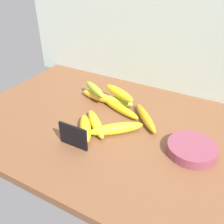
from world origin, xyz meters
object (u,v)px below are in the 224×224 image
at_px(banana_0, 99,97).
at_px(banana_3, 116,129).
at_px(banana_1, 120,108).
at_px(fruit_bowl, 192,149).
at_px(chalkboard_sign, 73,137).
at_px(banana_2, 85,128).
at_px(banana_6, 145,118).
at_px(banana_7, 119,93).
at_px(banana_4, 116,101).
at_px(banana_5, 96,123).
at_px(banana_8, 95,89).

distance_m(banana_0, banana_3, 0.25).
bearing_deg(banana_1, fruit_bowl, -18.74).
bearing_deg(banana_1, chalkboard_sign, -98.12).
relative_size(banana_2, banana_6, 0.81).
relative_size(chalkboard_sign, banana_7, 0.63).
bearing_deg(banana_4, banana_1, -44.73).
distance_m(chalkboard_sign, banana_2, 0.08).
bearing_deg(banana_5, fruit_bowl, 5.39).
xyz_separation_m(banana_1, banana_2, (-0.05, -0.19, 0.00)).
bearing_deg(fruit_bowl, banana_4, 157.57).
bearing_deg(banana_0, banana_4, 1.58).
distance_m(banana_5, banana_6, 0.20).
bearing_deg(banana_3, banana_2, -153.47).
relative_size(banana_0, banana_5, 0.95).
bearing_deg(banana_5, banana_8, 122.73).
relative_size(banana_4, banana_8, 0.98).
relative_size(banana_2, banana_8, 1.03).
bearing_deg(banana_3, fruit_bowl, 5.77).
height_order(fruit_bowl, banana_1, same).
bearing_deg(chalkboard_sign, banana_7, 88.46).
xyz_separation_m(chalkboard_sign, banana_2, (-0.01, 0.08, -0.02)).
bearing_deg(banana_2, chalkboard_sign, -84.88).
bearing_deg(banana_5, banana_0, 118.19).
height_order(banana_0, banana_5, banana_0).
relative_size(chalkboard_sign, banana_6, 0.53).
xyz_separation_m(chalkboard_sign, banana_1, (0.04, 0.27, -0.02)).
bearing_deg(banana_0, banana_3, -43.88).
bearing_deg(banana_1, banana_4, 135.27).
distance_m(banana_4, banana_5, 0.18).
xyz_separation_m(banana_0, banana_4, (0.09, 0.00, -0.00)).
bearing_deg(banana_3, banana_8, 139.66).
bearing_deg(banana_4, chalkboard_sign, -89.47).
height_order(banana_2, banana_5, banana_2).
distance_m(chalkboard_sign, banana_1, 0.27).
distance_m(banana_7, banana_8, 0.11).
bearing_deg(banana_8, banana_6, -9.39).
bearing_deg(banana_0, chalkboard_sign, -74.02).
bearing_deg(banana_0, banana_7, 5.05).
height_order(banana_1, banana_7, banana_7).
relative_size(banana_2, banana_7, 0.96).
bearing_deg(banana_7, banana_1, -57.60).
distance_m(chalkboard_sign, banana_3, 0.16).
xyz_separation_m(chalkboard_sign, banana_3, (0.09, 0.13, -0.02)).
relative_size(fruit_bowl, banana_5, 0.87).
bearing_deg(banana_4, banana_6, -18.66).
bearing_deg(banana_1, banana_8, 168.09).
xyz_separation_m(banana_1, banana_4, (-0.04, 0.04, 0.00)).
height_order(banana_0, banana_3, banana_3).
bearing_deg(banana_1, banana_0, 163.07).
height_order(fruit_bowl, banana_7, banana_7).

